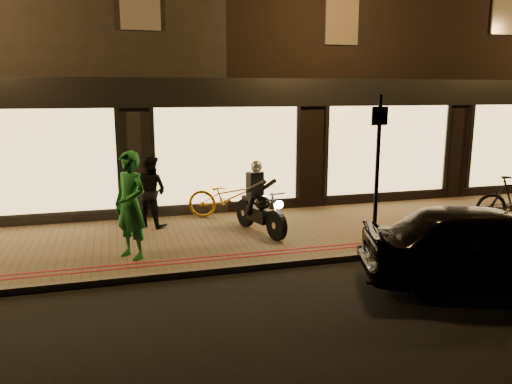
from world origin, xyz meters
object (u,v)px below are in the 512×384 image
at_px(sign_post, 377,164).
at_px(person_green, 131,205).
at_px(bicycle_gold, 229,197).
at_px(motorcycle, 259,205).
at_px(parked_car, 490,246).

relative_size(sign_post, person_green, 1.50).
bearing_deg(bicycle_gold, person_green, 158.92).
bearing_deg(sign_post, motorcycle, 138.42).
relative_size(motorcycle, parked_car, 0.46).
xyz_separation_m(sign_post, parked_car, (0.92, -2.09, -1.10)).
height_order(motorcycle, person_green, person_green).
height_order(person_green, parked_car, person_green).
xyz_separation_m(motorcycle, sign_post, (1.89, -1.67, 1.06)).
distance_m(person_green, parked_car, 6.24).
distance_m(sign_post, parked_car, 2.53).
xyz_separation_m(motorcycle, person_green, (-2.75, -0.96, 0.39)).
bearing_deg(sign_post, parked_car, -66.25).
height_order(sign_post, person_green, sign_post).
bearing_deg(person_green, motorcycle, 69.98).
bearing_deg(parked_car, person_green, 81.34).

